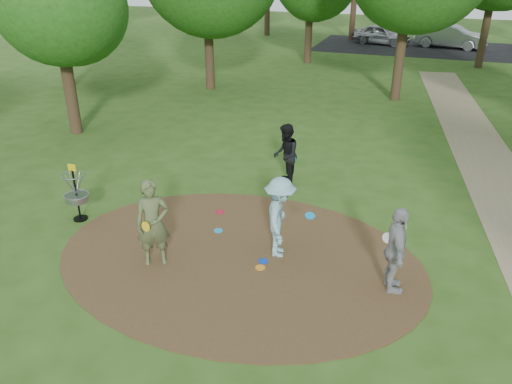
% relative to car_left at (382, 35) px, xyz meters
% --- Properties ---
extents(ground, '(100.00, 100.00, 0.00)m').
position_rel_car_left_xyz_m(ground, '(0.49, -30.50, -0.71)').
color(ground, '#2D5119').
rests_on(ground, ground).
extents(dirt_clearing, '(8.40, 8.40, 0.02)m').
position_rel_car_left_xyz_m(dirt_clearing, '(0.49, -30.50, -0.70)').
color(dirt_clearing, '#47301C').
rests_on(dirt_clearing, ground).
extents(parking_lot, '(14.00, 8.00, 0.01)m').
position_rel_car_left_xyz_m(parking_lot, '(2.49, -0.50, -0.70)').
color(parking_lot, black).
rests_on(parking_lot, ground).
extents(player_observer_with_disc, '(0.87, 0.79, 1.98)m').
position_rel_car_left_xyz_m(player_observer_with_disc, '(-1.15, -31.28, 0.29)').
color(player_observer_with_disc, '#526037').
rests_on(player_observer_with_disc, ground).
extents(player_throwing_with_disc, '(1.31, 1.35, 1.89)m').
position_rel_car_left_xyz_m(player_throwing_with_disc, '(1.32, -30.04, 0.24)').
color(player_throwing_with_disc, '#85BCC6').
rests_on(player_throwing_with_disc, ground).
extents(player_walking_with_disc, '(0.91, 1.04, 1.84)m').
position_rel_car_left_xyz_m(player_walking_with_disc, '(0.34, -26.32, 0.21)').
color(player_walking_with_disc, black).
rests_on(player_walking_with_disc, ground).
extents(player_waiting_with_disc, '(0.72, 1.17, 1.86)m').
position_rel_car_left_xyz_m(player_waiting_with_disc, '(3.87, -30.56, 0.23)').
color(player_waiting_with_disc, '#9B9B9E').
rests_on(player_waiting_with_disc, ground).
extents(disc_ground_cyan, '(0.22, 0.22, 0.02)m').
position_rel_car_left_xyz_m(disc_ground_cyan, '(-0.39, -29.58, -0.68)').
color(disc_ground_cyan, '#1C9EE2').
rests_on(disc_ground_cyan, dirt_clearing).
extents(disc_ground_blue, '(0.22, 0.22, 0.02)m').
position_rel_car_left_xyz_m(disc_ground_blue, '(1.09, -30.49, -0.68)').
color(disc_ground_blue, '#0B3BC9').
rests_on(disc_ground_blue, dirt_clearing).
extents(disc_ground_red, '(0.22, 0.22, 0.02)m').
position_rel_car_left_xyz_m(disc_ground_red, '(-0.75, -28.66, -0.68)').
color(disc_ground_red, red).
rests_on(disc_ground_red, dirt_clearing).
extents(car_left, '(4.46, 2.79, 1.41)m').
position_rel_car_left_xyz_m(car_left, '(0.00, 0.00, 0.00)').
color(car_left, '#98999F').
rests_on(car_left, ground).
extents(car_right, '(5.14, 2.64, 1.61)m').
position_rel_car_left_xyz_m(car_right, '(4.80, 0.07, 0.10)').
color(car_right, '#989D9F').
rests_on(car_right, ground).
extents(disc_ground_orange, '(0.22, 0.22, 0.02)m').
position_rel_car_left_xyz_m(disc_ground_orange, '(1.11, -30.75, -0.68)').
color(disc_ground_orange, orange).
rests_on(disc_ground_orange, dirt_clearing).
extents(disc_golf_basket, '(0.63, 0.63, 1.54)m').
position_rel_car_left_xyz_m(disc_golf_basket, '(-4.01, -30.20, 0.17)').
color(disc_golf_basket, black).
rests_on(disc_golf_basket, ground).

